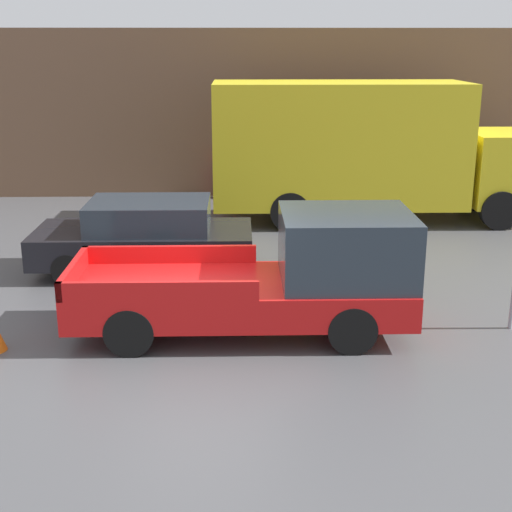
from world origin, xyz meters
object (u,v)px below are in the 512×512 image
(car, at_px, (146,236))
(delivery_truck, at_px, (362,148))
(pickup_truck, at_px, (279,277))
(newspaper_box, at_px, (221,181))

(car, distance_m, delivery_truck, 6.95)
(pickup_truck, relative_size, newspaper_box, 5.35)
(car, bearing_deg, newspaper_box, 79.26)
(delivery_truck, relative_size, newspaper_box, 8.34)
(pickup_truck, xyz_separation_m, car, (-2.61, 3.34, -0.18))
(pickup_truck, height_order, delivery_truck, delivery_truck)
(pickup_truck, relative_size, car, 1.23)
(car, height_order, newspaper_box, car)
(pickup_truck, distance_m, newspaper_box, 10.80)
(car, relative_size, newspaper_box, 4.35)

